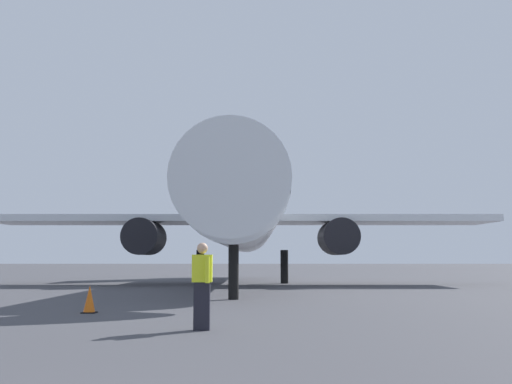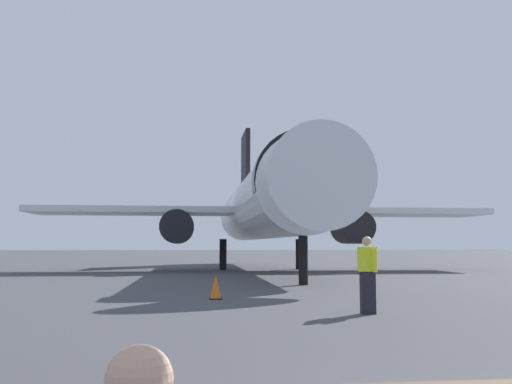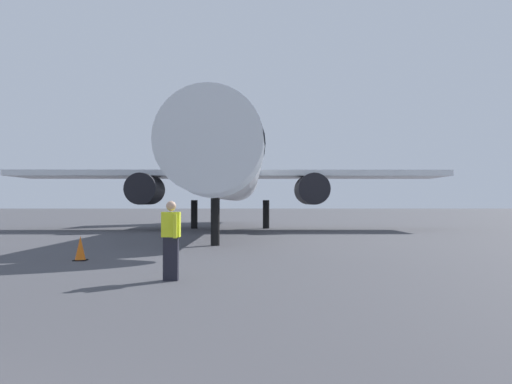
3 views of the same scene
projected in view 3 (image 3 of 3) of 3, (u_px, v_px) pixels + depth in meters
name	position (u px, v px, depth m)	size (l,w,h in m)	color
ground_plane	(219.00, 223.00, 42.39)	(220.00, 220.00, 0.00)	#424247
airplane	(229.00, 169.00, 31.18)	(27.49, 29.99, 10.80)	silver
ground_crew_worker	(171.00, 239.00, 10.93)	(0.40, 0.51, 1.74)	black
traffic_cone	(80.00, 249.00, 14.67)	(0.36, 0.36, 0.73)	orange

